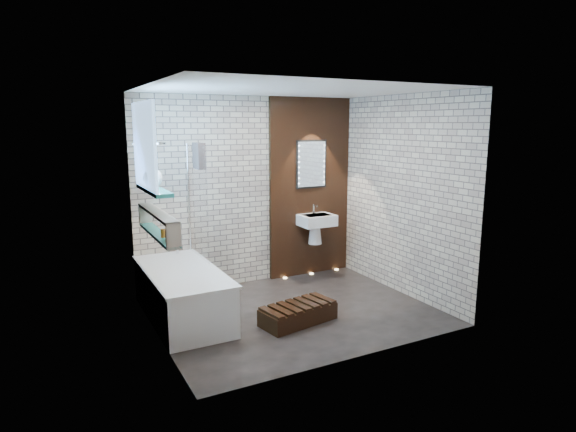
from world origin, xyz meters
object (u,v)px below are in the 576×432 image
walnut_step (298,314)px  led_mirror (311,164)px  washbasin (316,224)px  bathtub (182,294)px  bath_screen (198,202)px

walnut_step → led_mirror: bearing=55.4°
washbasin → bathtub: bearing=-164.0°
bathtub → walnut_step: bearing=-33.8°
washbasin → walnut_step: size_ratio=0.67×
bathtub → led_mirror: led_mirror is taller
washbasin → bath_screen: bearing=-174.2°
bath_screen → washbasin: 1.89m
walnut_step → bathtub: bearing=146.2°
bathtub → led_mirror: 2.68m
bathtub → led_mirror: (2.17, 0.78, 1.36)m
bath_screen → washbasin: (1.82, 0.18, -0.49)m
led_mirror → walnut_step: 2.42m
bath_screen → led_mirror: led_mirror is taller
bathtub → washbasin: size_ratio=3.00×
washbasin → led_mirror: led_mirror is taller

